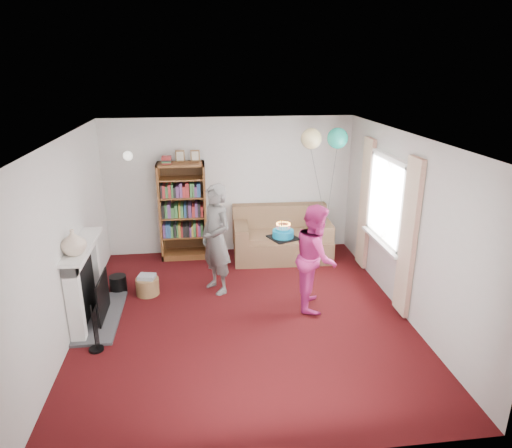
{
  "coord_description": "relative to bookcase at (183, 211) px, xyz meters",
  "views": [
    {
      "loc": [
        -0.54,
        -5.62,
        3.34
      ],
      "look_at": [
        0.25,
        0.6,
        1.16
      ],
      "focal_mm": 32.0,
      "sensor_mm": 36.0,
      "label": 1
    }
  ],
  "objects": [
    {
      "name": "ground",
      "position": [
        0.86,
        -2.3,
        -0.87
      ],
      "size": [
        5.0,
        5.0,
        0.0
      ],
      "primitive_type": "plane",
      "color": "black",
      "rests_on": "ground"
    },
    {
      "name": "ceiling",
      "position": [
        0.86,
        -2.3,
        1.64
      ],
      "size": [
        4.5,
        5.0,
        0.01
      ],
      "primitive_type": "cube",
      "color": "white",
      "rests_on": "wall_back"
    },
    {
      "name": "balloons",
      "position": [
        2.37,
        -0.64,
        1.35
      ],
      "size": [
        0.78,
        0.34,
        1.72
      ],
      "color": "#3F3F3F",
      "rests_on": "ground"
    },
    {
      "name": "person_striped",
      "position": [
        0.53,
        -1.45,
        -0.01
      ],
      "size": [
        0.67,
        0.75,
        1.71
      ],
      "primitive_type": "imported",
      "rotation": [
        0.0,
        0.0,
        -1.03
      ],
      "color": "black",
      "rests_on": "ground"
    },
    {
      "name": "fireplace",
      "position": [
        -1.22,
        -2.11,
        -0.35
      ],
      "size": [
        0.55,
        1.8,
        1.12
      ],
      "color": "#3F3F42",
      "rests_on": "ground"
    },
    {
      "name": "sofa",
      "position": [
        1.77,
        -0.23,
        -0.52
      ],
      "size": [
        1.74,
        0.92,
        0.92
      ],
      "rotation": [
        0.0,
        0.0,
        -0.05
      ],
      "color": "brown",
      "rests_on": "ground"
    },
    {
      "name": "window_bay",
      "position": [
        3.07,
        -1.7,
        0.34
      ],
      "size": [
        0.14,
        2.02,
        2.2
      ],
      "color": "white",
      "rests_on": "ground"
    },
    {
      "name": "person_magenta",
      "position": [
        1.92,
        -2.1,
        -0.1
      ],
      "size": [
        0.72,
        0.85,
        1.54
      ],
      "primitive_type": "imported",
      "rotation": [
        0.0,
        0.0,
        1.38
      ],
      "color": "#B6246E",
      "rests_on": "ground"
    },
    {
      "name": "wall_sconce",
      "position": [
        -0.89,
        0.06,
        1.02
      ],
      "size": [
        0.16,
        0.23,
        0.16
      ],
      "color": "gold",
      "rests_on": "ground"
    },
    {
      "name": "wall_right",
      "position": [
        3.12,
        -2.3,
        0.38
      ],
      "size": [
        0.02,
        5.0,
        2.5
      ],
      "primitive_type": "cube",
      "color": "silver",
      "rests_on": "ground"
    },
    {
      "name": "bookcase",
      "position": [
        0.0,
        0.0,
        0.0
      ],
      "size": [
        0.83,
        0.42,
        1.96
      ],
      "color": "#472B14",
      "rests_on": "ground"
    },
    {
      "name": "birthday_cake",
      "position": [
        1.46,
        -2.01,
        0.24
      ],
      "size": [
        0.36,
        0.36,
        0.22
      ],
      "rotation": [
        0.0,
        0.0,
        0.39
      ],
      "color": "black",
      "rests_on": "ground"
    },
    {
      "name": "wicker_basket",
      "position": [
        -0.54,
        -1.45,
        -0.72
      ],
      "size": [
        0.35,
        0.35,
        0.32
      ],
      "rotation": [
        0.0,
        0.0,
        -0.22
      ],
      "color": "olive",
      "rests_on": "ground"
    },
    {
      "name": "wall_back",
      "position": [
        0.86,
        0.21,
        0.38
      ],
      "size": [
        4.5,
        0.02,
        2.5
      ],
      "primitive_type": "cube",
      "color": "silver",
      "rests_on": "ground"
    },
    {
      "name": "wall_left",
      "position": [
        -1.4,
        -2.3,
        0.38
      ],
      "size": [
        0.02,
        5.0,
        2.5
      ],
      "primitive_type": "cube",
      "color": "silver",
      "rests_on": "ground"
    },
    {
      "name": "mantel_vase",
      "position": [
        -1.26,
        -2.45,
        0.42
      ],
      "size": [
        0.34,
        0.34,
        0.32
      ],
      "primitive_type": "imported",
      "rotation": [
        0.0,
        0.0,
        -0.11
      ],
      "color": "beige",
      "rests_on": "fireplace"
    }
  ]
}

